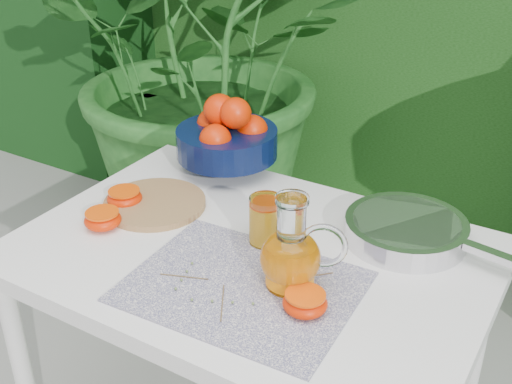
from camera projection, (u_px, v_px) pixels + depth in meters
The scene contains 10 objects.
potted_plant_left at pixel (214, 53), 2.54m from camera, with size 1.60×1.60×1.60m, color #1D561E.
white_table at pixel (251, 280), 1.42m from camera, with size 1.00×0.70×0.75m.
placemat at pixel (242, 286), 1.26m from camera, with size 0.44×0.34×0.00m, color #0B0D42.
cutting_board at pixel (155, 204), 1.54m from camera, with size 0.25×0.25×0.02m, color #9B7746.
fruit_bowl at pixel (228, 136), 1.68m from camera, with size 0.30×0.30×0.21m.
juice_pitcher at pixel (292, 256), 1.23m from camera, with size 0.18×0.15×0.20m.
juice_tumbler at pixel (266, 221), 1.38m from camera, with size 0.09×0.09×0.11m.
saute_pan at pixel (408, 230), 1.40m from camera, with size 0.48×0.31×0.05m.
orange_halves at pixel (168, 235), 1.39m from camera, with size 0.65×0.23×0.04m.
thyme_sprigs at pixel (239, 285), 1.25m from camera, with size 0.31×0.25×0.01m.
Camera 1 is at (0.55, -0.96, 1.51)m, focal length 45.00 mm.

